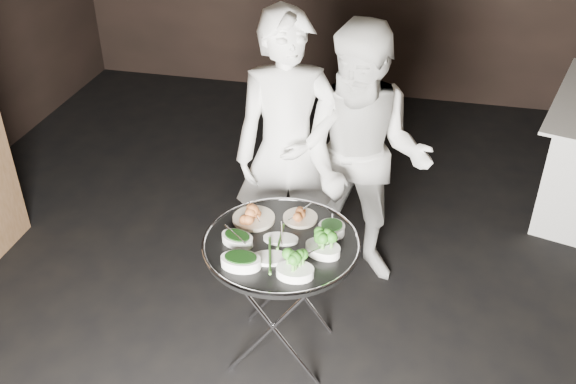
% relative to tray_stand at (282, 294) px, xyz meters
% --- Properties ---
extents(floor, '(6.00, 7.00, 0.05)m').
position_rel_tray_stand_xyz_m(floor, '(0.18, 0.03, -0.44)').
color(floor, black).
rests_on(floor, ground).
extents(tray_stand, '(0.50, 0.42, 0.73)m').
position_rel_tray_stand_xyz_m(tray_stand, '(0.00, 0.00, 0.00)').
color(tray_stand, silver).
rests_on(tray_stand, floor).
extents(serving_tray, '(0.78, 0.78, 0.04)m').
position_rel_tray_stand_xyz_m(serving_tray, '(-0.00, 0.00, 0.33)').
color(serving_tray, black).
rests_on(serving_tray, tray_stand).
extents(potato_plate_a, '(0.23, 0.23, 0.08)m').
position_rel_tray_stand_xyz_m(potato_plate_a, '(-0.18, 0.15, 0.38)').
color(potato_plate_a, beige).
rests_on(potato_plate_a, serving_tray).
extents(potato_plate_b, '(0.18, 0.18, 0.06)m').
position_rel_tray_stand_xyz_m(potato_plate_b, '(0.05, 0.21, 0.37)').
color(potato_plate_b, beige).
rests_on(potato_plate_b, serving_tray).
extents(greens_bowl, '(0.13, 0.13, 0.08)m').
position_rel_tray_stand_xyz_m(greens_bowl, '(0.23, 0.13, 0.38)').
color(greens_bowl, white).
rests_on(greens_bowl, serving_tray).
extents(asparagus_plate_a, '(0.18, 0.11, 0.04)m').
position_rel_tray_stand_xyz_m(asparagus_plate_a, '(-0.01, 0.01, 0.36)').
color(asparagus_plate_a, white).
rests_on(asparagus_plate_a, serving_tray).
extents(asparagus_plate_b, '(0.21, 0.15, 0.04)m').
position_rel_tray_stand_xyz_m(asparagus_plate_b, '(-0.02, -0.15, 0.36)').
color(asparagus_plate_b, white).
rests_on(asparagus_plate_b, serving_tray).
extents(spinach_bowl_a, '(0.19, 0.15, 0.07)m').
position_rel_tray_stand_xyz_m(spinach_bowl_a, '(-0.21, -0.06, 0.37)').
color(spinach_bowl_a, white).
rests_on(spinach_bowl_a, serving_tray).
extents(spinach_bowl_b, '(0.20, 0.13, 0.08)m').
position_rel_tray_stand_xyz_m(spinach_bowl_b, '(-0.14, -0.22, 0.38)').
color(spinach_bowl_b, white).
rests_on(spinach_bowl_b, serving_tray).
extents(broccoli_bowl_a, '(0.20, 0.17, 0.07)m').
position_rel_tray_stand_xyz_m(broccoli_bowl_a, '(0.21, -0.04, 0.37)').
color(broccoli_bowl_a, white).
rests_on(broccoli_bowl_a, serving_tray).
extents(broccoli_bowl_b, '(0.19, 0.14, 0.07)m').
position_rel_tray_stand_xyz_m(broccoli_bowl_b, '(0.12, -0.23, 0.37)').
color(broccoli_bowl_b, white).
rests_on(broccoli_bowl_b, serving_tray).
extents(serving_utensils, '(0.58, 0.42, 0.01)m').
position_rel_tray_stand_xyz_m(serving_utensils, '(0.02, 0.07, 0.39)').
color(serving_utensils, silver).
rests_on(serving_utensils, serving_tray).
extents(waiter_left, '(0.71, 0.57, 1.69)m').
position_rel_tray_stand_xyz_m(waiter_left, '(-0.13, 0.71, 0.44)').
color(waiter_left, silver).
rests_on(waiter_left, floor).
extents(waiter_right, '(0.83, 0.66, 1.63)m').
position_rel_tray_stand_xyz_m(waiter_right, '(0.30, 0.77, 0.40)').
color(waiter_right, silver).
rests_on(waiter_right, floor).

